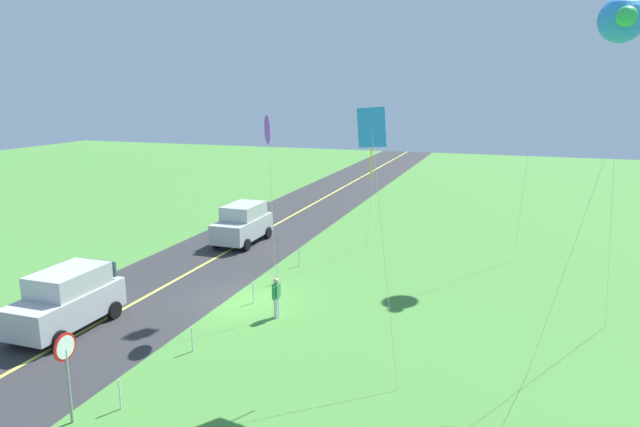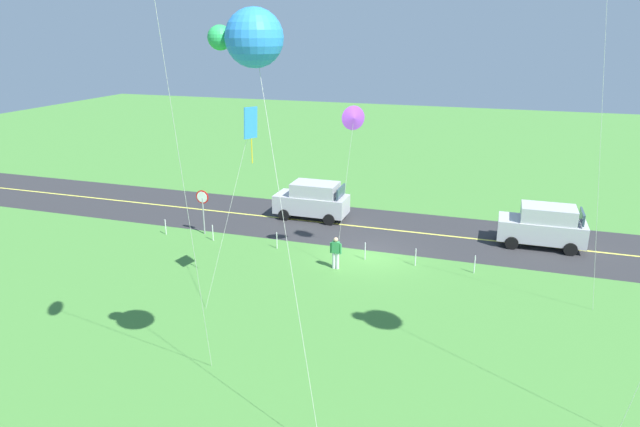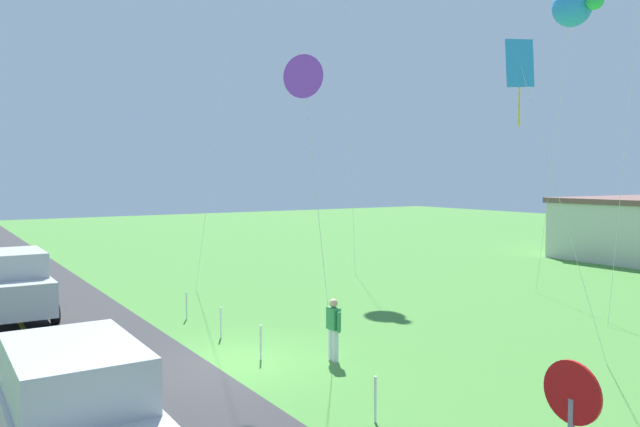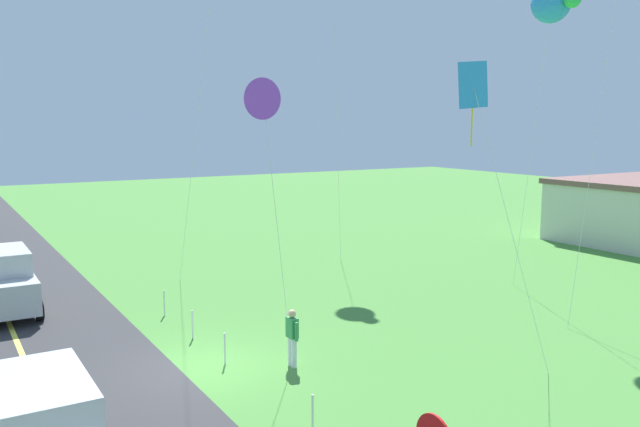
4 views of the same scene
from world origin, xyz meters
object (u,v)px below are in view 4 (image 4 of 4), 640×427
object	(u,v)px
car_parked_west_near	(2,281)
kite_green_far	(552,3)
kite_red_low	(263,100)
person_adult_near	(292,336)
kite_blue_mid	(474,90)

from	to	relation	value
car_parked_west_near	kite_green_far	distance (m)	21.66
car_parked_west_near	kite_red_low	xyz separation A→B (m)	(8.96, 5.77, 6.06)
car_parked_west_near	kite_green_far	bearing A→B (deg)	64.21
kite_green_far	person_adult_near	bearing A→B (deg)	-84.04
kite_blue_mid	kite_green_far	world-z (taller)	kite_green_far
kite_blue_mid	kite_red_low	bearing A→B (deg)	-121.63
kite_red_low	person_adult_near	bearing A→B (deg)	35.83
car_parked_west_near	kite_green_far	size ratio (longest dim) A/B	0.38
car_parked_west_near	person_adult_near	size ratio (longest dim) A/B	2.75
person_adult_near	kite_red_low	distance (m)	6.40
kite_red_low	kite_green_far	xyz separation A→B (m)	(-0.52, 11.68, 3.61)
kite_red_low	car_parked_west_near	bearing A→B (deg)	-147.22
person_adult_near	kite_green_far	size ratio (longest dim) A/B	0.14
person_adult_near	kite_green_far	world-z (taller)	kite_green_far
person_adult_near	kite_green_far	xyz separation A→B (m)	(-1.17, 11.22, 9.96)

